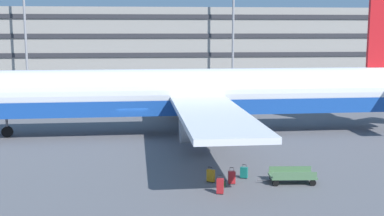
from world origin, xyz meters
name	(u,v)px	position (x,y,z in m)	size (l,w,h in m)	color
ground_plane	(133,137)	(0.00, 0.00, 0.00)	(600.00, 600.00, 0.00)	#5B5B60
terminal_structure	(140,44)	(0.00, 52.84, 6.21)	(176.96, 21.45, 12.42)	gray
airliner	(188,94)	(4.60, 0.97, 3.33)	(44.29, 35.82, 11.30)	silver
light_mast_center_left	(233,4)	(14.79, 37.62, 12.68)	(1.80, 0.50, 21.98)	gray
suitcase_navy	(244,172)	(6.80, -12.37, 0.37)	(0.48, 0.39, 0.83)	#147266
suitcase_black	(232,177)	(5.90, -13.37, 0.40)	(0.40, 0.27, 0.94)	#B21E23
suitcase_purple	(211,175)	(4.76, -12.94, 0.40)	(0.49, 0.46, 0.92)	orange
suitcase_large	(220,186)	(4.99, -15.04, 0.45)	(0.42, 0.36, 1.05)	#B21E23
backpack_upright	(223,184)	(5.29, -14.01, 0.21)	(0.40, 0.38, 0.48)	#264C26
baggage_cart	(292,176)	(9.37, -13.52, 0.43)	(3.34, 1.47, 0.82)	#4C724C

